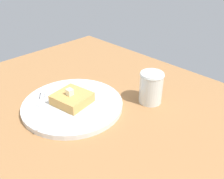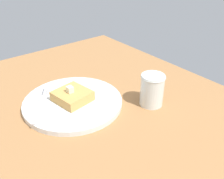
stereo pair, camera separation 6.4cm
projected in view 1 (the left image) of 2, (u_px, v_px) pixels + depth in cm
name	position (u px, v px, depth cm)	size (l,w,h in cm)	color
table_surface	(68.00, 124.00, 60.93)	(90.41, 90.41, 2.21)	#A77343
plate	(73.00, 104.00, 65.09)	(26.08, 26.08, 1.33)	silver
toast_slice_center	(72.00, 98.00, 64.15)	(8.17, 8.57, 2.56)	tan
butter_pat_primary	(70.00, 92.00, 62.87)	(1.64, 1.48, 1.64)	#F6F1C4
fork	(40.00, 107.00, 62.64)	(10.63, 13.74, 0.36)	silver
syrup_jar	(151.00, 89.00, 65.81)	(6.35, 6.35, 8.55)	#34130A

